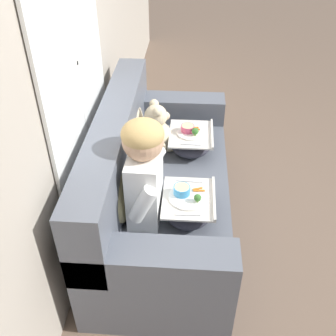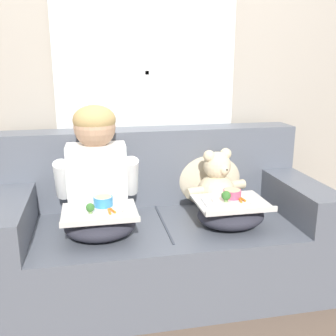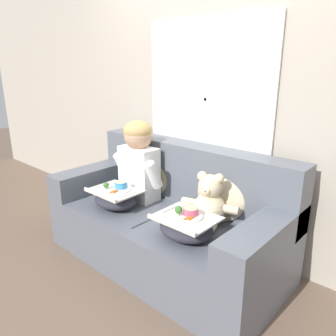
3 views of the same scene
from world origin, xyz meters
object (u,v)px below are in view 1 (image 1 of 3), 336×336
at_px(throw_pillow_behind_teddy, 135,126).
at_px(teddy_bear, 157,130).
at_px(throw_pillow_behind_child, 119,188).
at_px(lap_tray_child, 188,206).
at_px(lap_tray_teddy, 191,141).
at_px(couch, 156,188).
at_px(child_figure, 144,167).

bearing_deg(throw_pillow_behind_teddy, teddy_bear, -89.47).
bearing_deg(teddy_bear, throw_pillow_behind_child, 167.24).
relative_size(lap_tray_child, lap_tray_teddy, 0.99).
height_order(throw_pillow_behind_teddy, teddy_bear, throw_pillow_behind_teddy).
bearing_deg(teddy_bear, throw_pillow_behind_teddy, 90.53).
distance_m(couch, lap_tray_child, 0.47).
relative_size(couch, lap_tray_child, 4.85).
distance_m(throw_pillow_behind_child, child_figure, 0.24).
bearing_deg(teddy_bear, child_figure, 179.68).
xyz_separation_m(throw_pillow_behind_teddy, lap_tray_child, (-0.73, -0.43, -0.12)).
relative_size(throw_pillow_behind_teddy, child_figure, 0.68).
height_order(teddy_bear, lap_tray_child, teddy_bear).
bearing_deg(lap_tray_teddy, lap_tray_child, 179.95).
bearing_deg(lap_tray_teddy, throw_pillow_behind_teddy, 90.00).
relative_size(throw_pillow_behind_teddy, lap_tray_teddy, 1.15).
relative_size(throw_pillow_behind_child, lap_tray_teddy, 1.10).
xyz_separation_m(throw_pillow_behind_child, throw_pillow_behind_teddy, (0.73, 0.00, 0.00)).
relative_size(throw_pillow_behind_teddy, teddy_bear, 1.08).
bearing_deg(throw_pillow_behind_teddy, throw_pillow_behind_child, 180.00).
distance_m(child_figure, lap_tray_teddy, 0.83).
distance_m(teddy_bear, lap_tray_teddy, 0.27).
bearing_deg(lap_tray_teddy, couch, 146.46).
bearing_deg(child_figure, teddy_bear, -0.32).
height_order(couch, throw_pillow_behind_child, couch).
bearing_deg(lap_tray_child, teddy_bear, 19.60).
relative_size(couch, lap_tray_teddy, 4.78).
relative_size(couch, child_figure, 2.80).
bearing_deg(couch, child_figure, 176.40).
bearing_deg(couch, teddy_bear, 2.95).
bearing_deg(throw_pillow_behind_child, teddy_bear, -12.76).
distance_m(teddy_bear, lap_tray_child, 0.78).
bearing_deg(lap_tray_teddy, throw_pillow_behind_child, 149.71).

